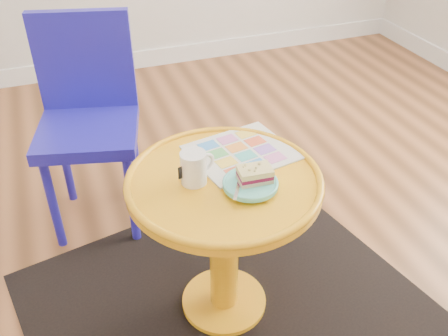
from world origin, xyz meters
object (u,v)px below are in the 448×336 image
object	(u,v)px
chair	(88,111)
mug	(194,167)
plate	(250,184)
newspaper	(241,152)
side_table	(224,219)

from	to	relation	value
chair	mug	distance (m)	0.72
plate	chair	bearing A→B (deg)	115.67
plate	newspaper	bearing A→B (deg)	75.95
newspaper	plate	world-z (taller)	plate
newspaper	plate	xyz separation A→B (m)	(-0.05, -0.18, 0.01)
newspaper	mug	distance (m)	0.21
chair	plate	size ratio (longest dim) A/B	5.36
side_table	mug	xyz separation A→B (m)	(-0.09, 0.02, 0.21)
newspaper	chair	bearing A→B (deg)	114.84
chair	newspaper	world-z (taller)	chair
chair	newspaper	xyz separation A→B (m)	(0.41, -0.58, 0.07)
side_table	chair	bearing A→B (deg)	114.30
chair	plate	bearing A→B (deg)	-49.92
side_table	plate	distance (m)	0.20
side_table	mug	distance (m)	0.23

